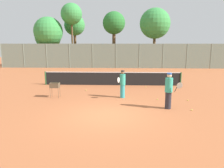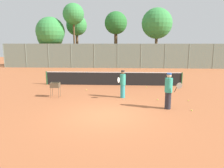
# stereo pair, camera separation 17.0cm
# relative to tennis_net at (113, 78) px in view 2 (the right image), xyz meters

# --- Properties ---
(ground_plane) EXTENTS (80.00, 80.00, 0.00)m
(ground_plane) POSITION_rel_tennis_net_xyz_m (0.00, -7.39, -0.56)
(ground_plane) COLOR #B26038
(tennis_net) EXTENTS (10.91, 0.10, 1.07)m
(tennis_net) POSITION_rel_tennis_net_xyz_m (0.00, 0.00, 0.00)
(tennis_net) COLOR #26592D
(tennis_net) RESTS_ON ground_plane
(back_fence) EXTENTS (30.98, 0.08, 3.20)m
(back_fence) POSITION_rel_tennis_net_xyz_m (-0.00, 11.78, 1.04)
(back_fence) COLOR gray
(back_fence) RESTS_ON ground_plane
(tree_0) EXTENTS (4.01, 4.01, 6.28)m
(tree_0) POSITION_rel_tennis_net_xyz_m (-10.74, 17.20, 3.68)
(tree_0) COLOR brown
(tree_0) RESTS_ON ground_plane
(tree_1) EXTENTS (4.22, 4.22, 8.06)m
(tree_1) POSITION_rel_tennis_net_xyz_m (5.36, 14.40, 5.36)
(tree_1) COLOR brown
(tree_1) RESTS_ON ground_plane
(tree_2) EXTENTS (3.09, 3.09, 7.45)m
(tree_2) POSITION_rel_tennis_net_xyz_m (-6.32, 16.38, 5.26)
(tree_2) COLOR brown
(tree_2) RESTS_ON ground_plane
(tree_3) EXTENTS (3.20, 3.20, 7.70)m
(tree_3) POSITION_rel_tennis_net_xyz_m (-0.36, 14.98, 5.42)
(tree_3) COLOR brown
(tree_3) RESTS_ON ground_plane
(tree_4) EXTENTS (2.90, 2.90, 8.65)m
(tree_4) POSITION_rel_tennis_net_xyz_m (-6.15, 13.70, 6.58)
(tree_4) COLOR brown
(tree_4) RESTS_ON ground_plane
(tree_5) EXTENTS (3.97, 3.97, 6.83)m
(tree_5) POSITION_rel_tennis_net_xyz_m (-9.38, 13.35, 4.27)
(tree_5) COLOR brown
(tree_5) RESTS_ON ground_plane
(player_white_outfit) EXTENTS (0.52, 0.83, 1.69)m
(player_white_outfit) POSITION_rel_tennis_net_xyz_m (0.78, -3.97, 0.32)
(player_white_outfit) COLOR teal
(player_white_outfit) RESTS_ON ground_plane
(player_red_cap) EXTENTS (0.81, 0.65, 1.86)m
(player_red_cap) POSITION_rel_tennis_net_xyz_m (3.14, -6.16, 0.41)
(player_red_cap) COLOR #26262D
(player_red_cap) RESTS_ON ground_plane
(ball_cart) EXTENTS (0.56, 0.41, 0.92)m
(ball_cart) POSITION_rel_tennis_net_xyz_m (-3.39, -4.06, 0.13)
(ball_cart) COLOR brown
(ball_cart) RESTS_ON ground_plane
(tennis_ball_0) EXTENTS (0.07, 0.07, 0.07)m
(tennis_ball_0) POSITION_rel_tennis_net_xyz_m (-1.81, -2.04, -0.53)
(tennis_ball_0) COLOR #D1E54C
(tennis_ball_0) RESTS_ON ground_plane
(tennis_ball_1) EXTENTS (0.07, 0.07, 0.07)m
(tennis_ball_1) POSITION_rel_tennis_net_xyz_m (4.29, -1.53, -0.53)
(tennis_ball_1) COLOR #D1E54C
(tennis_ball_1) RESTS_ON ground_plane
(tennis_ball_2) EXTENTS (0.07, 0.07, 0.07)m
(tennis_ball_2) POSITION_rel_tennis_net_xyz_m (2.58, -0.81, -0.53)
(tennis_ball_2) COLOR #D1E54C
(tennis_ball_2) RESTS_ON ground_plane
(tennis_ball_3) EXTENTS (0.07, 0.07, 0.07)m
(tennis_ball_3) POSITION_rel_tennis_net_xyz_m (4.64, -4.56, -0.53)
(tennis_ball_3) COLOR #D1E54C
(tennis_ball_3) RESTS_ON ground_plane
(tennis_ball_5) EXTENTS (0.07, 0.07, 0.07)m
(tennis_ball_5) POSITION_rel_tennis_net_xyz_m (2.88, -4.44, -0.53)
(tennis_ball_5) COLOR #D1E54C
(tennis_ball_5) RESTS_ON ground_plane
(tennis_ball_6) EXTENTS (0.07, 0.07, 0.07)m
(tennis_ball_6) POSITION_rel_tennis_net_xyz_m (3.74, -2.62, -0.53)
(tennis_ball_6) COLOR #D1E54C
(tennis_ball_6) RESTS_ON ground_plane
(tennis_ball_7) EXTENTS (0.07, 0.07, 0.07)m
(tennis_ball_7) POSITION_rel_tennis_net_xyz_m (4.27, -6.47, -0.53)
(tennis_ball_7) COLOR #D1E54C
(tennis_ball_7) RESTS_ON ground_plane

